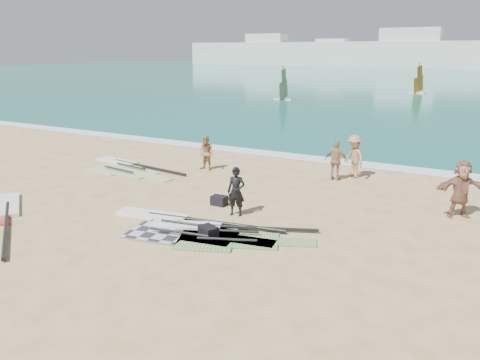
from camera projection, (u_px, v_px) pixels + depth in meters
The scene contains 16 objects.
ground at pixel (167, 248), 12.88m from camera, with size 300.00×300.00×0.00m, color #DBB580.
sea at pixel (474, 71), 124.05m from camera, with size 300.00×240.00×0.06m, color #0E625C.
surf_line at pixel (320, 160), 23.24m from camera, with size 300.00×1.20×0.04m, color white.
far_town at pixel (423, 53), 145.37m from camera, with size 160.00×8.00×12.00m.
rig_grey at pixel (177, 225), 14.50m from camera, with size 5.78×2.66×0.20m.
rig_green at pixel (126, 167), 21.70m from camera, with size 5.68×2.59×0.20m.
rig_orange at pixel (216, 233), 13.85m from camera, with size 5.17×3.15×0.20m.
gear_bag_near at pixel (219, 201), 16.45m from camera, with size 0.53×0.38×0.34m, color black.
gear_bag_far at pixel (208, 232), 13.61m from camera, with size 0.56×0.39×0.33m, color black.
person_wetsuit at pixel (236, 192), 15.27m from camera, with size 0.60×0.39×1.63m, color black.
beachgoer_left at pixel (206, 153), 21.12m from camera, with size 0.77×0.60×1.58m, color #A17A4B.
beachgoer_mid at pixel (354, 157), 19.80m from camera, with size 1.20×0.69×1.85m, color tan.
beachgoer_back at pixel (336, 161), 19.46m from camera, with size 0.98×0.41×1.67m, color #A68255.
beachgoer_right at pixel (461, 189), 15.10m from camera, with size 1.76×0.56×1.89m, color #98654D.
windsurfer_left at pixel (283, 89), 51.11m from camera, with size 2.06×2.52×3.75m.
windsurfer_centre at pixel (418, 84), 59.07m from camera, with size 2.20×2.47×3.86m.
Camera 1 is at (7.53, -9.43, 5.27)m, focal length 35.00 mm.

